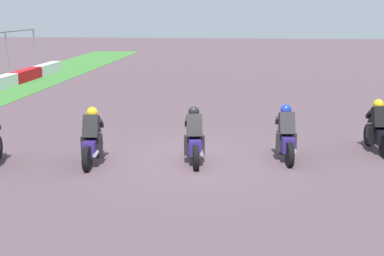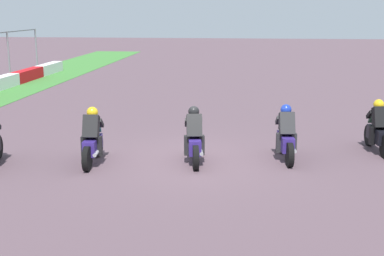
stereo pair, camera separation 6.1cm
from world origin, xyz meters
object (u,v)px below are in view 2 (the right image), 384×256
at_px(rider_lane_a, 378,131).
at_px(rider_lane_c, 194,140).
at_px(rider_lane_b, 286,137).
at_px(rider_lane_d, 93,141).

distance_m(rider_lane_a, rider_lane_c, 5.39).
distance_m(rider_lane_a, rider_lane_b, 2.90).
relative_size(rider_lane_a, rider_lane_b, 1.00).
bearing_deg(rider_lane_b, rider_lane_c, 96.49).
height_order(rider_lane_b, rider_lane_d, same).
bearing_deg(rider_lane_a, rider_lane_d, 98.93).
bearing_deg(rider_lane_c, rider_lane_b, -87.24).
bearing_deg(rider_lane_a, rider_lane_b, 106.60).
relative_size(rider_lane_b, rider_lane_c, 1.00).
xyz_separation_m(rider_lane_a, rider_lane_b, (-1.10, 2.69, 0.00)).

